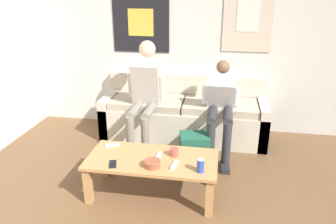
# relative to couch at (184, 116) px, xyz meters

# --- Properties ---
(wall_back) EXTENTS (10.00, 0.07, 2.55)m
(wall_back) POSITION_rel_couch_xyz_m (0.12, 0.37, 0.98)
(wall_back) COLOR silver
(wall_back) RESTS_ON ground_plane
(couch) EXTENTS (2.16, 0.73, 0.80)m
(couch) POSITION_rel_couch_xyz_m (0.00, 0.00, 0.00)
(couch) COLOR beige
(couch) RESTS_ON ground_plane
(coffee_table) EXTENTS (1.25, 0.59, 0.40)m
(coffee_table) POSITION_rel_couch_xyz_m (-0.14, -1.40, 0.04)
(coffee_table) COLOR #B27F4C
(coffee_table) RESTS_ON ground_plane
(person_seated_adult) EXTENTS (0.47, 0.88, 1.32)m
(person_seated_adult) POSITION_rel_couch_xyz_m (-0.45, -0.36, 0.43)
(person_seated_adult) COLOR gray
(person_seated_adult) RESTS_ON ground_plane
(person_seated_teen) EXTENTS (0.47, 0.91, 1.09)m
(person_seated_teen) POSITION_rel_couch_xyz_m (0.48, -0.38, 0.32)
(person_seated_teen) COLOR #2D2D33
(person_seated_teen) RESTS_ON ground_plane
(backpack) EXTENTS (0.38, 0.35, 0.37)m
(backpack) POSITION_rel_couch_xyz_m (0.22, -0.76, -0.12)
(backpack) COLOR #1E5642
(backpack) RESTS_ON ground_plane
(ceramic_bowl) EXTENTS (0.16, 0.16, 0.06)m
(ceramic_bowl) POSITION_rel_couch_xyz_m (-0.10, -1.55, 0.14)
(ceramic_bowl) COLOR brown
(ceramic_bowl) RESTS_ON coffee_table
(pillar_candle) EXTENTS (0.08, 0.08, 0.09)m
(pillar_candle) POSITION_rel_couch_xyz_m (0.06, -1.31, 0.15)
(pillar_candle) COLOR #B24C42
(pillar_candle) RESTS_ON coffee_table
(drink_can_blue) EXTENTS (0.07, 0.07, 0.12)m
(drink_can_blue) POSITION_rel_couch_xyz_m (0.34, -1.57, 0.17)
(drink_can_blue) COLOR #28479E
(drink_can_blue) RESTS_ON coffee_table
(game_controller_near_left) EXTENTS (0.06, 0.15, 0.03)m
(game_controller_near_left) POSITION_rel_couch_xyz_m (0.10, -1.51, 0.12)
(game_controller_near_left) COLOR white
(game_controller_near_left) RESTS_ON coffee_table
(game_controller_near_right) EXTENTS (0.05, 0.15, 0.03)m
(game_controller_near_right) POSITION_rel_couch_xyz_m (-0.08, -1.37, 0.12)
(game_controller_near_right) COLOR white
(game_controller_near_right) RESTS_ON coffee_table
(game_controller_far_center) EXTENTS (0.14, 0.09, 0.03)m
(game_controller_far_center) POSITION_rel_couch_xyz_m (-0.59, -1.22, 0.12)
(game_controller_far_center) COLOR white
(game_controller_far_center) RESTS_ON coffee_table
(cell_phone) EXTENTS (0.10, 0.15, 0.01)m
(cell_phone) POSITION_rel_couch_xyz_m (-0.47, -1.58, 0.11)
(cell_phone) COLOR black
(cell_phone) RESTS_ON coffee_table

